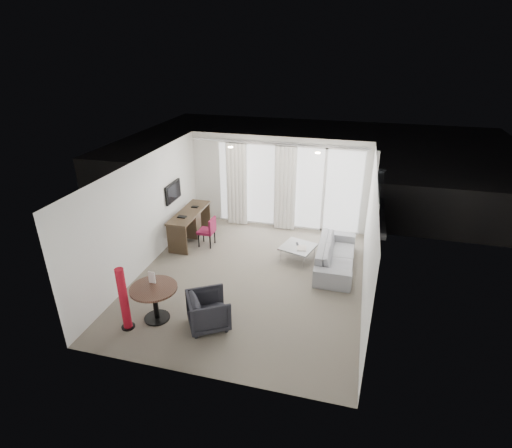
% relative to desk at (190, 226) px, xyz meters
% --- Properties ---
extents(floor, '(5.00, 6.00, 0.00)m').
position_rel_desk_xyz_m(floor, '(2.05, -1.47, -0.41)').
color(floor, '#6A6255').
rests_on(floor, ground).
extents(ceiling, '(5.00, 6.00, 0.00)m').
position_rel_desk_xyz_m(ceiling, '(2.05, -1.47, 2.19)').
color(ceiling, white).
rests_on(ceiling, ground).
extents(wall_left, '(0.00, 6.00, 2.60)m').
position_rel_desk_xyz_m(wall_left, '(-0.45, -1.47, 0.89)').
color(wall_left, silver).
rests_on(wall_left, ground).
extents(wall_right, '(0.00, 6.00, 2.60)m').
position_rel_desk_xyz_m(wall_right, '(4.55, -1.47, 0.89)').
color(wall_right, silver).
rests_on(wall_right, ground).
extents(wall_front, '(5.00, 0.00, 2.60)m').
position_rel_desk_xyz_m(wall_front, '(2.05, -4.47, 0.89)').
color(wall_front, silver).
rests_on(wall_front, ground).
extents(window_panel, '(4.00, 0.02, 2.38)m').
position_rel_desk_xyz_m(window_panel, '(2.35, 1.52, 0.79)').
color(window_panel, white).
rests_on(window_panel, ground).
extents(window_frame, '(4.10, 0.06, 2.44)m').
position_rel_desk_xyz_m(window_frame, '(2.35, 1.50, 0.79)').
color(window_frame, white).
rests_on(window_frame, ground).
extents(curtain_left, '(0.60, 0.20, 2.38)m').
position_rel_desk_xyz_m(curtain_left, '(0.90, 1.35, 0.79)').
color(curtain_left, white).
rests_on(curtain_left, ground).
extents(curtain_right, '(0.60, 0.20, 2.38)m').
position_rel_desk_xyz_m(curtain_right, '(2.30, 1.35, 0.79)').
color(curtain_right, white).
rests_on(curtain_right, ground).
extents(curtain_track, '(4.80, 0.04, 0.04)m').
position_rel_desk_xyz_m(curtain_track, '(2.05, 1.35, 2.04)').
color(curtain_track, '#B2B2B7').
rests_on(curtain_track, ceiling).
extents(downlight_a, '(0.12, 0.12, 0.02)m').
position_rel_desk_xyz_m(downlight_a, '(1.15, 0.13, 2.18)').
color(downlight_a, '#FFE0B2').
rests_on(downlight_a, ceiling).
extents(downlight_b, '(0.12, 0.12, 0.02)m').
position_rel_desk_xyz_m(downlight_b, '(3.25, 0.13, 2.18)').
color(downlight_b, '#FFE0B2').
rests_on(downlight_b, ceiling).
extents(desk, '(0.55, 1.75, 0.82)m').
position_rel_desk_xyz_m(desk, '(0.00, 0.00, 0.00)').
color(desk, '#382A1C').
rests_on(desk, floor).
extents(tv, '(0.05, 0.80, 0.50)m').
position_rel_desk_xyz_m(tv, '(-0.40, -0.02, 0.94)').
color(tv, black).
rests_on(tv, wall_left).
extents(desk_chair, '(0.44, 0.41, 0.79)m').
position_rel_desk_xyz_m(desk_chair, '(0.53, -0.18, -0.02)').
color(desk_chair, maroon).
rests_on(desk_chair, floor).
extents(round_table, '(1.02, 1.02, 0.72)m').
position_rel_desk_xyz_m(round_table, '(0.70, -3.31, -0.05)').
color(round_table, '#43291E').
rests_on(round_table, floor).
extents(menu_card, '(0.13, 0.03, 0.24)m').
position_rel_desk_xyz_m(menu_card, '(0.61, -3.16, 0.31)').
color(menu_card, white).
rests_on(menu_card, round_table).
extents(red_lamp, '(0.33, 0.33, 1.28)m').
position_rel_desk_xyz_m(red_lamp, '(0.29, -3.68, 0.23)').
color(red_lamp, '#A81021').
rests_on(red_lamp, floor).
extents(tub_armchair, '(1.02, 1.01, 0.68)m').
position_rel_desk_xyz_m(tub_armchair, '(1.76, -3.24, -0.07)').
color(tub_armchair, black).
rests_on(tub_armchair, floor).
extents(coffee_table, '(0.94, 0.94, 0.34)m').
position_rel_desk_xyz_m(coffee_table, '(2.97, -0.27, -0.24)').
color(coffee_table, gray).
rests_on(coffee_table, floor).
extents(remote, '(0.10, 0.18, 0.02)m').
position_rel_desk_xyz_m(remote, '(2.93, -0.18, -0.05)').
color(remote, black).
rests_on(remote, coffee_table).
extents(magazine, '(0.26, 0.31, 0.02)m').
position_rel_desk_xyz_m(magazine, '(3.07, -0.37, -0.05)').
color(magazine, gray).
rests_on(magazine, coffee_table).
extents(sofa, '(0.84, 2.14, 0.63)m').
position_rel_desk_xyz_m(sofa, '(3.90, -0.44, -0.10)').
color(sofa, gray).
rests_on(sofa, floor).
extents(terrace_slab, '(5.60, 3.00, 0.12)m').
position_rel_desk_xyz_m(terrace_slab, '(2.35, 3.03, -0.47)').
color(terrace_slab, '#4D4D50').
rests_on(terrace_slab, ground).
extents(rattan_chair_a, '(0.70, 0.70, 0.84)m').
position_rel_desk_xyz_m(rattan_chair_a, '(2.49, 2.92, 0.01)').
color(rattan_chair_a, brown).
rests_on(rattan_chair_a, terrace_slab).
extents(rattan_chair_b, '(0.64, 0.64, 0.83)m').
position_rel_desk_xyz_m(rattan_chair_b, '(4.01, 3.36, 0.00)').
color(rattan_chair_b, brown).
rests_on(rattan_chair_b, terrace_slab).
extents(rattan_table, '(0.51, 0.51, 0.49)m').
position_rel_desk_xyz_m(rattan_table, '(2.98, 2.15, -0.17)').
color(rattan_table, brown).
rests_on(rattan_table, terrace_slab).
extents(balustrade, '(5.50, 0.06, 1.05)m').
position_rel_desk_xyz_m(balustrade, '(2.35, 4.48, 0.09)').
color(balustrade, '#B2B2B7').
rests_on(balustrade, terrace_slab).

